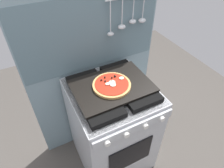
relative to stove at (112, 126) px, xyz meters
The scene contains 5 objects.
ground_plane 0.45m from the stove, 90.00° to the left, with size 4.00×4.00×0.00m, color #4C4742.
kitchen_backsplash 0.48m from the stove, 89.55° to the left, with size 1.10×0.09×1.55m.
stove is the anchor object (origin of this frame).
baking_tray 0.46m from the stove, 90.00° to the left, with size 0.54×0.38×0.02m, color black.
pizza_left 0.48m from the stove, 136.83° to the right, with size 0.26×0.26×0.03m.
Camera 1 is at (-0.47, -0.92, 1.83)m, focal length 31.88 mm.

